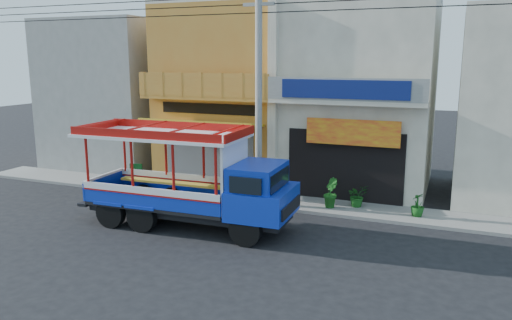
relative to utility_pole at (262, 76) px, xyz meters
The scene contains 12 objects.
ground 6.08m from the utility_pole, 75.53° to the right, with size 90.00×90.00×0.00m, color black.
sidewalk 5.09m from the utility_pole, 39.41° to the left, with size 30.00×2.00×0.12m, color slate.
shophouse_left 5.70m from the utility_pole, 124.03° to the left, with size 6.00×7.50×8.24m.
shophouse_right 5.54m from the utility_pole, 58.56° to the left, with size 6.00×6.75×8.24m.
party_pilaster 1.87m from the utility_pole, 95.46° to the left, with size 0.35×0.30×8.00m, color #BCB19A.
filler_building_left 11.25m from the utility_pole, 155.15° to the left, with size 6.00×6.00×7.60m, color gray.
utility_pole is the anchor object (origin of this frame).
songthaew_truck 4.73m from the utility_pole, 106.44° to the right, with size 7.46×2.66×3.46m.
green_sign 7.98m from the utility_pole, behind, with size 0.57×0.38×0.88m.
potted_plant_a 5.78m from the utility_pole, 15.44° to the left, with size 0.77×0.67×0.85m, color #165017.
potted_plant_b 5.08m from the utility_pole, 11.20° to the left, with size 0.62×0.50×1.12m, color #165017.
potted_plant_c 7.32m from the utility_pole, ahead, with size 0.47×0.47×0.85m, color #165017.
Camera 1 is at (5.91, -14.19, 5.68)m, focal length 35.00 mm.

